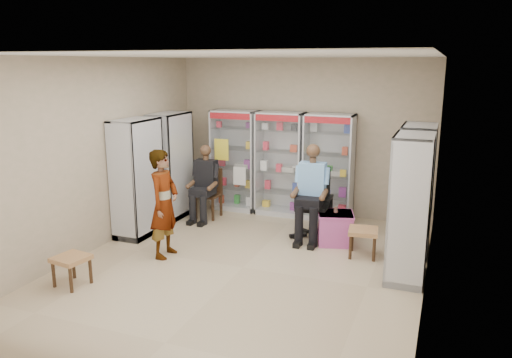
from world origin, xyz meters
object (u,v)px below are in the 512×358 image
at_px(wooden_chair, 208,194).
at_px(woven_stool_a, 363,243).
at_px(standing_man, 164,204).
at_px(woven_stool_b, 72,271).
at_px(cabinet_left_far, 171,166).
at_px(cabinet_right_near, 410,208).
at_px(seated_shopkeeper, 312,195).
at_px(cabinet_right_far, 415,189).
at_px(cabinet_left_near, 137,178).
at_px(cabinet_back_mid, 280,164).
at_px(cabinet_back_right, 329,168).
at_px(cabinet_back_left, 235,160).
at_px(office_chair, 313,203).
at_px(pink_trunk, 335,228).

height_order(wooden_chair, woven_stool_a, wooden_chair).
bearing_deg(standing_man, woven_stool_b, 153.92).
bearing_deg(cabinet_left_far, woven_stool_b, 5.95).
distance_m(cabinet_left_far, woven_stool_b, 3.28).
height_order(cabinet_left_far, wooden_chair, cabinet_left_far).
xyz_separation_m(cabinet_right_near, seated_shopkeeper, (-1.64, 1.10, -0.24)).
bearing_deg(cabinet_right_near, wooden_chair, 68.36).
xyz_separation_m(cabinet_right_far, wooden_chair, (-3.78, 0.40, -0.53)).
xyz_separation_m(cabinet_right_near, cabinet_left_near, (-4.46, 0.20, 0.00)).
bearing_deg(cabinet_left_far, cabinet_back_mid, 116.32).
height_order(cabinet_back_right, cabinet_left_far, same).
bearing_deg(cabinet_right_near, woven_stool_b, 114.29).
xyz_separation_m(cabinet_back_left, woven_stool_b, (-0.60, -4.09, -0.79)).
height_order(cabinet_right_far, cabinet_left_near, same).
bearing_deg(cabinet_back_right, office_chair, -90.34).
height_order(cabinet_right_far, woven_stool_a, cabinet_right_far).
bearing_deg(woven_stool_b, pink_trunk, 44.09).
height_order(cabinet_back_left, cabinet_right_near, same).
bearing_deg(office_chair, cabinet_left_near, -163.61).
relative_size(cabinet_left_near, seated_shopkeeper, 1.32).
xyz_separation_m(cabinet_back_right, cabinet_left_near, (-2.83, -2.03, 0.00)).
height_order(cabinet_left_near, pink_trunk, cabinet_left_near).
bearing_deg(cabinet_left_near, cabinet_left_far, 180.00).
bearing_deg(cabinet_back_left, pink_trunk, -28.34).
xyz_separation_m(cabinet_back_right, wooden_chair, (-2.15, -0.73, -0.53)).
bearing_deg(cabinet_back_mid, cabinet_left_far, -153.68).
bearing_deg(pink_trunk, cabinet_left_near, -166.64).
xyz_separation_m(seated_shopkeeper, pink_trunk, (0.44, -0.13, -0.50)).
distance_m(cabinet_right_near, cabinet_left_near, 4.46).
height_order(cabinet_back_left, cabinet_left_far, same).
bearing_deg(seated_shopkeeper, cabinet_left_far, 173.75).
distance_m(cabinet_back_left, cabinet_left_far, 1.32).
xyz_separation_m(cabinet_back_left, seated_shopkeeper, (1.89, -1.13, -0.24)).
bearing_deg(cabinet_back_mid, seated_shopkeeper, -50.05).
xyz_separation_m(cabinet_back_mid, wooden_chair, (-1.20, -0.73, -0.53)).
distance_m(cabinet_back_left, woven_stool_b, 4.21).
xyz_separation_m(woven_stool_a, woven_stool_b, (-3.45, -2.44, -0.01)).
bearing_deg(standing_man, cabinet_left_near, 51.45).
bearing_deg(seated_shopkeeper, cabinet_back_right, 87.41).
xyz_separation_m(cabinet_back_mid, pink_trunk, (1.38, -1.26, -0.74)).
relative_size(cabinet_back_left, woven_stool_a, 4.59).
distance_m(cabinet_left_far, woven_stool_a, 3.92).
height_order(cabinet_back_left, woven_stool_b, cabinet_back_left).
distance_m(cabinet_back_mid, woven_stool_b, 4.45).
bearing_deg(standing_man, cabinet_right_far, -67.71).
height_order(woven_stool_a, standing_man, standing_man).
distance_m(seated_shopkeeper, woven_stool_a, 1.21).
xyz_separation_m(cabinet_back_right, pink_trunk, (0.43, -1.26, -0.74)).
height_order(cabinet_back_mid, cabinet_left_far, same).
bearing_deg(woven_stool_a, seated_shopkeeper, 151.09).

